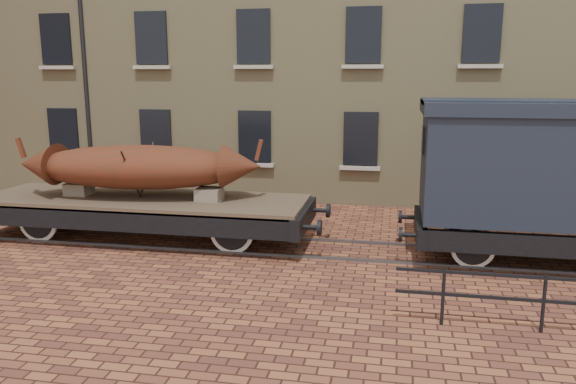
# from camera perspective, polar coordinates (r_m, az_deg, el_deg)

# --- Properties ---
(ground) EXTENTS (90.00, 90.00, 0.00)m
(ground) POSITION_cam_1_polar(r_m,az_deg,el_deg) (13.90, 1.69, -5.75)
(ground) COLOR #582D23
(warehouse_cream) EXTENTS (40.00, 10.19, 14.00)m
(warehouse_cream) POSITION_cam_1_polar(r_m,az_deg,el_deg) (23.26, 13.76, 18.40)
(warehouse_cream) COLOR tan
(warehouse_cream) RESTS_ON ground
(rail_track) EXTENTS (30.00, 1.52, 0.06)m
(rail_track) POSITION_cam_1_polar(r_m,az_deg,el_deg) (13.89, 1.69, -5.63)
(rail_track) COLOR #59595E
(rail_track) RESTS_ON ground
(flatcar_wagon) EXTENTS (9.46, 2.56, 1.43)m
(flatcar_wagon) POSITION_cam_1_polar(r_m,az_deg,el_deg) (14.90, -14.48, -1.38)
(flatcar_wagon) COLOR brown
(flatcar_wagon) RESTS_ON ground
(iron_boat) EXTENTS (6.32, 2.38, 1.53)m
(iron_boat) POSITION_cam_1_polar(r_m,az_deg,el_deg) (14.73, -14.89, 2.50)
(iron_boat) COLOR maroon
(iron_boat) RESTS_ON flatcar_wagon
(goods_van) EXTENTS (7.09, 2.58, 3.67)m
(goods_van) POSITION_cam_1_polar(r_m,az_deg,el_deg) (13.72, 26.42, 2.64)
(goods_van) COLOR black
(goods_van) RESTS_ON ground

